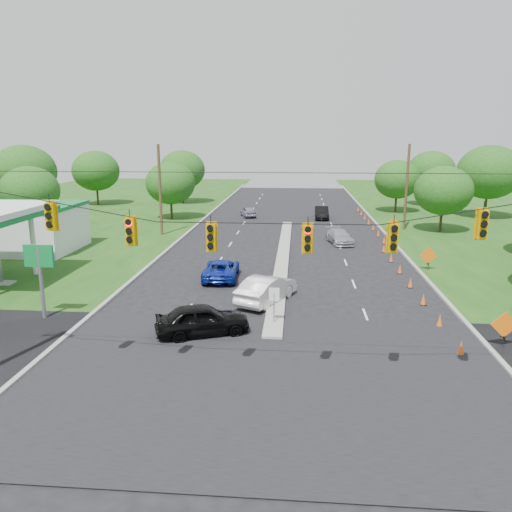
{
  "coord_description": "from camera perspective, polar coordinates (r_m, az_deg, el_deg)",
  "views": [
    {
      "loc": [
        1.11,
        -18.62,
        9.58
      ],
      "look_at": [
        -1.26,
        9.88,
        2.8
      ],
      "focal_mm": 35.0,
      "sensor_mm": 36.0,
      "label": 1
    }
  ],
  "objects": [
    {
      "name": "tree_10",
      "position": [
        66.79,
        25.11,
        8.67
      ],
      "size": [
        7.56,
        7.56,
        8.82
      ],
      "color": "black",
      "rests_on": "ground"
    },
    {
      "name": "tree_6",
      "position": [
        75.72,
        -8.42,
        9.7
      ],
      "size": [
        6.72,
        6.72,
        7.84
      ],
      "color": "black",
      "rests_on": "ground"
    },
    {
      "name": "cone_2",
      "position": [
        30.99,
        18.58,
        -4.71
      ],
      "size": [
        0.32,
        0.32,
        0.7
      ],
      "primitive_type": "cone",
      "color": "#DC5519",
      "rests_on": "ground"
    },
    {
      "name": "cone_9",
      "position": [
        54.52,
        13.25,
        3.24
      ],
      "size": [
        0.32,
        0.32,
        0.7
      ],
      "primitive_type": "cone",
      "color": "#DC5519",
      "rests_on": "ground"
    },
    {
      "name": "cross_street",
      "position": [
        20.97,
        1.24,
        -13.85
      ],
      "size": [
        160.0,
        14.0,
        0.02
      ],
      "primitive_type": "cube",
      "color": "black",
      "rests_on": "ground"
    },
    {
      "name": "blue_pickup",
      "position": [
        34.81,
        -4.0,
        -1.49
      ],
      "size": [
        2.5,
        5.03,
        1.37
      ],
      "primitive_type": "imported",
      "rotation": [
        0.0,
        0.0,
        3.19
      ],
      "color": "#0F2394",
      "rests_on": "ground"
    },
    {
      "name": "tree_5",
      "position": [
        60.76,
        -9.75,
        8.2
      ],
      "size": [
        5.88,
        5.88,
        6.86
      ],
      "color": "black",
      "rests_on": "ground"
    },
    {
      "name": "work_sign_1",
      "position": [
        38.82,
        19.1,
        -0.04
      ],
      "size": [
        1.27,
        0.58,
        1.37
      ],
      "color": "black",
      "rests_on": "ground"
    },
    {
      "name": "black_sedan",
      "position": [
        25.11,
        -6.14,
        -7.23
      ],
      "size": [
        5.01,
        3.4,
        1.58
      ],
      "primitive_type": "imported",
      "rotation": [
        0.0,
        0.0,
        1.93
      ],
      "color": "black",
      "rests_on": "ground"
    },
    {
      "name": "silver_car_oncoming",
      "position": [
        62.33,
        -0.89,
        5.09
      ],
      "size": [
        2.51,
        4.0,
        1.27
      ],
      "primitive_type": "imported",
      "rotation": [
        0.0,
        0.0,
        3.44
      ],
      "color": "gray",
      "rests_on": "ground"
    },
    {
      "name": "tree_3",
      "position": [
        67.44,
        -24.95,
        8.72
      ],
      "size": [
        7.56,
        7.56,
        8.82
      ],
      "color": "black",
      "rests_on": "ground"
    },
    {
      "name": "cone_3",
      "position": [
        34.25,
        17.23,
        -2.91
      ],
      "size": [
        0.32,
        0.32,
        0.7
      ],
      "primitive_type": "cone",
      "color": "#DC5519",
      "rests_on": "ground"
    },
    {
      "name": "median",
      "position": [
        40.77,
        3.07,
        -0.27
      ],
      "size": [
        1.0,
        34.0,
        0.18
      ],
      "primitive_type": "cube",
      "color": "gray",
      "rests_on": "ground"
    },
    {
      "name": "utility_pole_far_right",
      "position": [
        55.05,
        16.83,
        7.48
      ],
      "size": [
        0.28,
        0.28,
        9.0
      ],
      "primitive_type": "cylinder",
      "color": "#422D1C",
      "rests_on": "ground"
    },
    {
      "name": "cone_0",
      "position": [
        24.67,
        22.38,
        -9.7
      ],
      "size": [
        0.32,
        0.32,
        0.7
      ],
      "primitive_type": "cone",
      "color": "#DC5519",
      "rests_on": "ground"
    },
    {
      "name": "white_sedan",
      "position": [
        29.79,
        1.22,
        -3.78
      ],
      "size": [
        3.63,
        5.2,
        1.62
      ],
      "primitive_type": "imported",
      "rotation": [
        0.0,
        0.0,
        2.71
      ],
      "color": "silver",
      "rests_on": "ground"
    },
    {
      "name": "work_sign_2",
      "position": [
        52.23,
        15.42,
        3.51
      ],
      "size": [
        1.27,
        0.58,
        1.37
      ],
      "color": "black",
      "rests_on": "ground"
    },
    {
      "name": "utility_pole_far_left",
      "position": [
        50.74,
        -10.91,
        7.36
      ],
      "size": [
        0.28,
        0.28,
        9.0
      ],
      "primitive_type": "cylinder",
      "color": "#422D1C",
      "rests_on": "ground"
    },
    {
      "name": "work_sign_0",
      "position": [
        26.03,
        26.53,
        -7.16
      ],
      "size": [
        1.27,
        0.58,
        1.37
      ],
      "color": "black",
      "rests_on": "ground"
    },
    {
      "name": "curb_right",
      "position": [
        50.36,
        14.97,
        1.92
      ],
      "size": [
        0.25,
        110.0,
        0.16
      ],
      "primitive_type": "cube",
      "color": "gray",
      "rests_on": "ground"
    },
    {
      "name": "cone_10",
      "position": [
        57.93,
        12.76,
        3.84
      ],
      "size": [
        0.32,
        0.32,
        0.7
      ],
      "primitive_type": "cone",
      "color": "#DC5519",
      "rests_on": "ground"
    },
    {
      "name": "cone_11",
      "position": [
        61.36,
        12.33,
        4.38
      ],
      "size": [
        0.32,
        0.32,
        0.7
      ],
      "primitive_type": "cone",
      "color": "#DC5519",
      "rests_on": "ground"
    },
    {
      "name": "silver_car_far",
      "position": [
        47.04,
        9.51,
        2.21
      ],
      "size": [
        2.71,
        4.77,
        1.3
      ],
      "primitive_type": "imported",
      "rotation": [
        0.0,
        0.0,
        0.21
      ],
      "color": "#929198",
      "rests_on": "ground"
    },
    {
      "name": "curb_left",
      "position": [
        50.8,
        -8.08,
        2.34
      ],
      "size": [
        0.25,
        110.0,
        0.16
      ],
      "primitive_type": "cube",
      "color": "gray",
      "rests_on": "ground"
    },
    {
      "name": "tree_11",
      "position": [
        76.14,
        19.38,
        9.12
      ],
      "size": [
        6.72,
        6.72,
        7.84
      ],
      "color": "black",
      "rests_on": "ground"
    },
    {
      "name": "cone_4",
      "position": [
        37.55,
        16.12,
        -1.43
      ],
      "size": [
        0.32,
        0.32,
        0.7
      ],
      "primitive_type": "cone",
      "color": "#DC5519",
      "rests_on": "ground"
    },
    {
      "name": "dark_car_receding",
      "position": [
        61.3,
        7.49,
        4.95
      ],
      "size": [
        1.63,
        4.6,
        1.51
      ],
      "primitive_type": "imported",
      "rotation": [
        0.0,
        0.0,
        -0.01
      ],
      "color": "black",
      "rests_on": "ground"
    },
    {
      "name": "median_sign",
      "position": [
        25.95,
        2.08,
        -4.9
      ],
      "size": [
        0.55,
        0.06,
        2.05
      ],
      "color": "gray",
      "rests_on": "ground"
    },
    {
      "name": "cone_6",
      "position": [
        44.24,
        14.41,
        0.87
      ],
      "size": [
        0.32,
        0.32,
        0.7
      ],
      "primitive_type": "cone",
      "color": "#DC5519",
      "rests_on": "ground"
    },
    {
      "name": "tree_4",
      "position": [
        76.52,
        -17.84,
        9.25
      ],
      "size": [
        6.72,
        6.72,
        7.84
      ],
      "color": "black",
      "rests_on": "ground"
    },
    {
      "name": "cone_8",
      "position": [
        51.11,
        13.81,
        2.55
      ],
      "size": [
        0.32,
        0.32,
        0.7
      ],
      "primitive_type": "cone",
      "color": "#DC5519",
      "rests_on": "ground"
    },
    {
      "name": "cone_7",
      "position": [
        47.72,
        14.44,
        1.76
      ],
      "size": [
        0.32,
        0.32,
        0.7
      ],
      "primitive_type": "cone",
      "color": "#DC5519",
      "rests_on": "ground"
    },
    {
      "name": "signal_span",
      "position": [
        18.25,
        0.96,
        -1.3
      ],
      "size": [
        25.6,
        0.32,
        9.0
      ],
      "color": "#422D1C",
      "rests_on": "ground"
    },
    {
      "name": "cone_1",
      "position": [
        27.79,
        20.26,
        -6.92
      ],
      "size": [
        0.32,
        0.32,
        0.7
      ],
      "primitive_type": "cone",
      "color": "#DC5519",
      "rests_on": "ground"
    },
    {
      "name": "cone_12",
      "position": [
        64.79,
        11.93,
        4.86
      ],
      "size": [
        0.32,
        0.32,
        0.7
      ],
      "primitive_type": "cone",
      "color": "#DC5519",
      "rests_on": "ground"
    },
    {
      "name": "tree_9",
      "position": [
        54.93,
        20.63,
        7.02
      ],
      "size": [
        5.88,
        5.88,
        6.86
      ],
      "color": "black",
      "rests_on": "ground"
    },
    {
      "name": "ground",
      "position": [
        20.97,
        1.24,
        -13.85
      ],
      "size": [
        160.0,
        160.0,
        0.0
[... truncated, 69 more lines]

